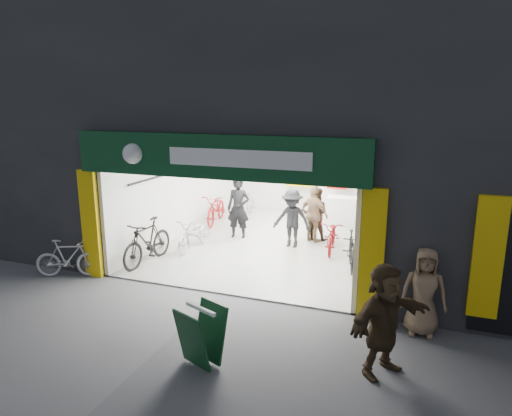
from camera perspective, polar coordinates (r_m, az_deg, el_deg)
The scene contains 17 objects.
ground at distance 10.25m, azimuth -4.78°, elevation -10.66°, with size 60.00×60.00×0.00m, color #56565B.
building at distance 13.81m, azimuth 7.40°, elevation 13.89°, with size 17.00×10.27×8.00m.
bike_left_front at distance 13.05m, azimuth -7.64°, elevation -3.23°, with size 0.62×1.77×0.93m, color #AFAFB3.
bike_left_midfront at distance 12.12m, azimuth -13.42°, elevation -4.15°, with size 0.56×1.97×1.19m, color black.
bike_left_midback at distance 15.68m, azimuth -4.99°, elevation -0.10°, with size 0.70×2.00×1.05m, color #9B0E10.
bike_left_back at distance 16.48m, azimuth -1.03°, elevation 0.50°, with size 0.46×1.64×0.98m, color #B4B5B9.
bike_right_front at distance 11.77m, azimuth 11.81°, elevation -5.23°, with size 0.44×1.57×0.94m, color black.
bike_right_mid at distance 12.99m, azimuth 9.53°, elevation -3.39°, with size 0.61×1.75×0.92m, color maroon.
bike_right_back at distance 14.78m, azimuth 13.66°, elevation -1.19°, with size 0.51×1.81×1.09m, color #A5A5AA.
parked_bike at distance 11.88m, azimuth -22.42°, elevation -5.82°, with size 0.44×1.56×0.94m, color silver.
customer_a at distance 13.84m, azimuth -2.22°, elevation -0.06°, with size 0.69×0.46×1.90m, color black.
customer_b at distance 13.82m, azimuth 7.41°, elevation -0.78°, with size 0.79×0.61×1.62m, color #342217.
customer_c at distance 13.01m, azimuth 4.52°, elevation -1.39°, with size 1.11×0.64×1.72m, color black.
customer_d at distance 13.56m, azimuth 7.25°, elevation -0.82°, with size 1.02×0.42×1.73m, color #967657.
pedestrian_near at distance 8.84m, azimuth 20.24°, elevation -9.79°, with size 0.80×0.52×1.63m, color #81654B.
pedestrian_far at distance 7.43m, azimuth 15.69°, elevation -13.32°, with size 1.66×0.53×1.79m, color #3E2E1C.
sandwich_board at distance 7.58m, azimuth -6.86°, elevation -15.40°, with size 0.82×0.83×0.97m.
Camera 1 is at (3.99, -8.47, 4.17)m, focal length 32.00 mm.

